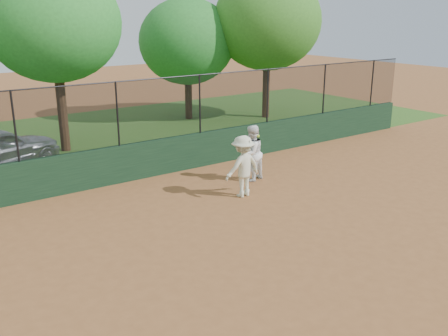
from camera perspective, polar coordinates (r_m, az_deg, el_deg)
ground at (r=11.67m, az=3.11°, el=-8.96°), size 80.00×80.00×0.00m
back_wall at (r=16.25m, az=-10.12°, el=0.75°), size 26.00×0.20×1.20m
grass_strip at (r=21.81m, az=-16.92°, el=2.90°), size 36.00×12.00×0.01m
player_second at (r=15.85m, az=3.17°, el=1.71°), size 1.02×0.88×1.80m
player_main at (r=14.45m, az=2.16°, el=0.19°), size 1.21×0.82×1.90m
fence_assembly at (r=15.86m, az=-10.53°, el=6.40°), size 26.00×0.06×2.00m
tree_2 at (r=19.84m, az=-18.89°, el=15.39°), size 5.00×4.54×6.97m
tree_3 at (r=25.11m, az=-4.22°, el=14.20°), size 4.82×4.38×5.89m
tree_4 at (r=25.48m, az=5.01°, el=16.33°), size 5.48×4.98×7.11m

